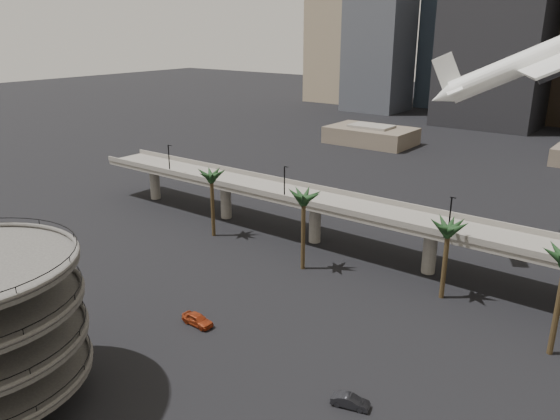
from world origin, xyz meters
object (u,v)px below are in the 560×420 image
Objects in this scene: airborne_jet at (543,57)px; car_b at (350,401)px; overpass at (370,216)px; car_a at (197,319)px.

airborne_jet is 58.39m from car_b.
car_a is at bearing -101.56° from overpass.
overpass is at bearing -10.11° from car_a.
airborne_jet is 6.56× the size of car_a.
airborne_jet is (20.83, 12.03, 26.13)m from overpass.
car_a reaches higher than car_b.
airborne_jet is 62.97m from car_a.
car_b is (17.60, -36.16, -6.67)m from overpass.
airborne_jet reaches higher than overpass.
airborne_jet reaches higher than car_a.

